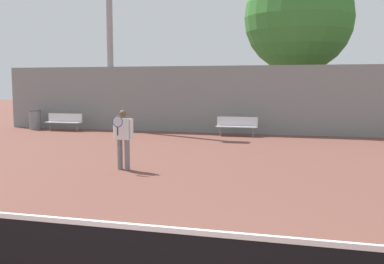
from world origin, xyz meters
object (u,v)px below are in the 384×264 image
Objects in this scene: bench_adjacent_court at (237,124)px; light_pole_near_left at (109,10)px; trash_bin at (35,120)px; tree_green_broad at (299,18)px; tennis_player at (123,136)px; bench_courtside_near at (64,120)px.

light_pole_near_left is at bearing 169.93° from bench_adjacent_court.
light_pole_near_left reaches higher than trash_bin.
bench_adjacent_court is 7.07m from tree_green_broad.
tree_green_broad is at bearing 61.08° from bench_adjacent_court.
light_pole_near_left is 6.61m from trash_bin.
tree_green_broad is (8.92, 3.16, -0.31)m from light_pole_near_left.
tennis_player is 14.19m from tree_green_broad.
tennis_player reaches higher than bench_courtside_near.
tree_green_broad is at bearing 18.38° from trash_bin.
tennis_player reaches higher than trash_bin.
bench_courtside_near is 0.17× the size of light_pole_near_left.
bench_adjacent_court is at bearing -10.07° from light_pole_near_left.
tennis_player is 8.62m from bench_adjacent_court.
tree_green_broad reaches higher than bench_courtside_near.
tennis_player is at bearing -51.18° from bench_courtside_near.
bench_courtside_near is at bearing 135.52° from tennis_player.
bench_adjacent_court is 10.21m from trash_bin.
trash_bin is (-3.67, -1.02, -5.40)m from light_pole_near_left.
tennis_player is at bearing -45.23° from trash_bin.
light_pole_near_left reaches higher than tennis_player.
tennis_player is 0.89× the size of bench_adjacent_court.
trash_bin is (-10.21, 0.14, -0.02)m from bench_adjacent_court.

